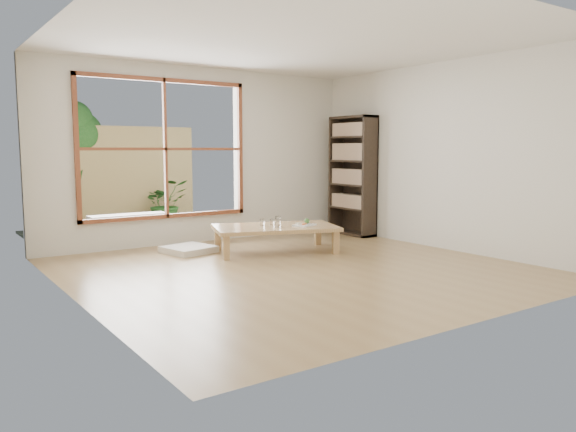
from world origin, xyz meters
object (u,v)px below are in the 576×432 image
(bookshelf, at_px, (352,176))
(food_tray, at_px, (305,224))
(low_table, at_px, (275,229))
(garden_bench, at_px, (129,218))

(bookshelf, xyz_separation_m, food_tray, (-1.57, -0.83, -0.58))
(low_table, relative_size, food_tray, 5.31)
(low_table, distance_m, bookshelf, 2.12)
(low_table, xyz_separation_m, food_tray, (0.34, -0.21, 0.06))
(low_table, xyz_separation_m, garden_bench, (-1.31, 2.11, 0.03))
(bookshelf, xyz_separation_m, garden_bench, (-3.23, 1.50, -0.62))
(low_table, bearing_deg, bookshelf, 37.16)
(bookshelf, distance_m, garden_bench, 3.61)
(low_table, height_order, food_tray, food_tray)
(food_tray, height_order, garden_bench, food_tray)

